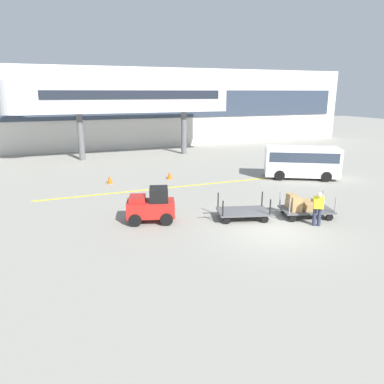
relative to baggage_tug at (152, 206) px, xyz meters
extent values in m
plane|color=gray|center=(4.42, -2.89, -0.75)|extent=(120.00, 120.00, 0.00)
cube|color=yellow|center=(2.66, 5.48, -0.75)|extent=(15.79, 0.43, 0.01)
cube|color=beige|center=(4.42, 23.11, 3.28)|extent=(50.08, 2.40, 8.07)
cube|color=#2D3847|center=(4.42, 21.86, 3.68)|extent=(47.58, 0.12, 2.80)
cube|color=#B7B7BC|center=(3.02, 17.11, 4.48)|extent=(16.86, 2.20, 2.60)
cylinder|color=#B7B7BC|center=(-6.01, 17.11, 4.48)|extent=(3.00, 3.00, 2.60)
cube|color=#1E232D|center=(3.02, 15.97, 4.68)|extent=(15.17, 0.08, 0.70)
cylinder|color=#59595B|center=(-1.61, 17.11, 1.22)|extent=(0.50, 0.50, 3.94)
cylinder|color=#59595B|center=(7.66, 17.11, 1.22)|extent=(0.50, 0.50, 3.94)
cube|color=red|center=(-0.03, 0.01, -0.12)|extent=(2.32, 1.63, 0.70)
cube|color=black|center=(0.32, -0.09, 0.53)|extent=(1.04, 1.17, 0.60)
cube|color=#A51B16|center=(-0.59, 0.16, 0.35)|extent=(0.93, 1.09, 0.24)
cylinder|color=black|center=(-0.55, 0.70, -0.47)|extent=(0.59, 0.32, 0.56)
cylinder|color=black|center=(-0.83, -0.31, -0.47)|extent=(0.59, 0.32, 0.56)
cylinder|color=black|center=(0.77, 0.33, -0.47)|extent=(0.59, 0.32, 0.56)
cylinder|color=black|center=(0.48, -0.68, -0.47)|extent=(0.59, 0.32, 0.56)
cube|color=#4C4C4F|center=(4.01, -1.12, -0.39)|extent=(2.59, 1.97, 0.08)
cylinder|color=black|center=(3.17, -0.22, 0.00)|extent=(0.06, 0.06, 0.70)
cylinder|color=black|center=(2.82, -1.46, 0.00)|extent=(0.06, 0.06, 0.70)
cylinder|color=black|center=(5.20, -0.79, 0.00)|extent=(0.06, 0.06, 0.70)
cylinder|color=black|center=(4.86, -2.03, 0.00)|extent=(0.06, 0.06, 0.70)
cylinder|color=black|center=(3.34, -0.32, -0.59)|extent=(0.34, 0.18, 0.32)
cylinder|color=black|center=(3.02, -1.46, -0.59)|extent=(0.34, 0.18, 0.32)
cylinder|color=black|center=(5.00, -0.78, -0.59)|extent=(0.34, 0.18, 0.32)
cylinder|color=black|center=(4.68, -1.93, -0.59)|extent=(0.34, 0.18, 0.32)
cylinder|color=#333333|center=(2.57, -0.72, -0.41)|extent=(0.69, 0.24, 0.05)
cube|color=#4C4C4F|center=(6.90, -1.93, -0.39)|extent=(2.59, 1.97, 0.08)
cylinder|color=gray|center=(6.06, -1.03, 0.00)|extent=(0.06, 0.06, 0.70)
cylinder|color=gray|center=(5.71, -2.27, 0.00)|extent=(0.06, 0.06, 0.70)
cylinder|color=gray|center=(8.09, -1.60, 0.00)|extent=(0.06, 0.06, 0.70)
cylinder|color=gray|center=(7.75, -2.84, 0.00)|extent=(0.06, 0.06, 0.70)
cylinder|color=black|center=(6.23, -1.13, -0.59)|extent=(0.34, 0.18, 0.32)
cylinder|color=black|center=(5.91, -2.27, -0.59)|extent=(0.34, 0.18, 0.32)
cylinder|color=black|center=(7.89, -1.59, -0.59)|extent=(0.34, 0.18, 0.32)
cylinder|color=black|center=(7.57, -2.74, -0.59)|extent=(0.34, 0.18, 0.32)
cylinder|color=#333333|center=(5.46, -1.53, -0.41)|extent=(0.69, 0.24, 0.05)
cube|color=tan|center=(6.36, -1.47, -0.19)|extent=(0.51, 0.52, 0.33)
cube|color=#A87F4C|center=(6.22, -2.10, -0.13)|extent=(0.55, 0.51, 0.44)
cube|color=#A87F4C|center=(6.97, -1.67, -0.17)|extent=(0.56, 0.55, 0.37)
cube|color=#9E7A4C|center=(6.85, -2.21, -0.17)|extent=(0.61, 0.59, 0.36)
cube|color=#A87F4C|center=(7.62, -1.76, -0.18)|extent=(0.55, 0.53, 0.36)
cube|color=#9E7A4C|center=(6.36, -1.47, 0.14)|extent=(0.38, 0.36, 0.33)
cube|color=#A87F4C|center=(6.22, -2.10, 0.19)|extent=(0.49, 0.38, 0.21)
cylinder|color=#2D334C|center=(6.50, -2.99, -0.34)|extent=(0.16, 0.16, 0.82)
cylinder|color=#2D334C|center=(6.68, -3.09, -0.34)|extent=(0.16, 0.16, 0.82)
cube|color=#D1E51E|center=(6.54, -3.13, 0.33)|extent=(0.56, 0.57, 0.61)
sphere|color=beige|center=(6.47, -3.23, 0.70)|extent=(0.22, 0.22, 0.22)
cube|color=white|center=(11.67, 4.77, 0.39)|extent=(5.12, 3.98, 1.90)
cube|color=#2D3847|center=(11.67, 4.77, 0.79)|extent=(4.80, 3.83, 0.64)
cylinder|color=black|center=(9.94, 4.72, -0.41)|extent=(0.71, 0.54, 0.68)
cylinder|color=black|center=(12.55, 3.29, -0.41)|extent=(0.71, 0.54, 0.68)
cone|color=#EA590F|center=(-0.68, 7.86, -0.48)|extent=(0.36, 0.36, 0.55)
cone|color=#EA590F|center=(3.27, 7.70, -0.48)|extent=(0.36, 0.36, 0.55)
camera|label=1|loc=(-3.80, -14.97, 4.88)|focal=33.81mm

